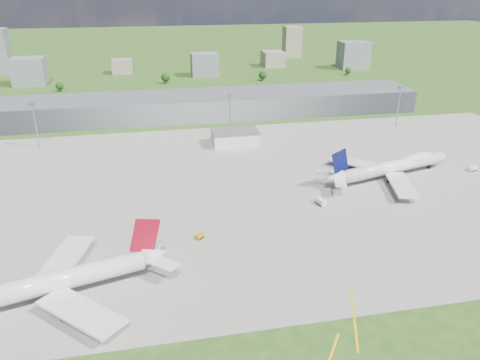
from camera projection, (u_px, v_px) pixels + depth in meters
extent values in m
plane|color=#294916|center=(206.00, 122.00, 314.90)|extent=(1400.00, 1400.00, 0.00)
cube|color=gray|center=(259.00, 186.00, 217.72)|extent=(360.00, 190.00, 0.08)
cube|color=gray|center=(203.00, 105.00, 325.42)|extent=(300.00, 42.00, 15.00)
cube|color=silver|center=(235.00, 138.00, 270.14)|extent=(26.00, 16.00, 8.00)
cylinder|color=gray|center=(36.00, 127.00, 260.30)|extent=(0.70, 0.70, 25.00)
cube|color=gray|center=(32.00, 105.00, 255.22)|extent=(3.50, 2.00, 1.20)
cylinder|color=gray|center=(230.00, 117.00, 280.26)|extent=(0.70, 0.70, 25.00)
cube|color=gray|center=(230.00, 96.00, 275.18)|extent=(3.50, 2.00, 1.20)
cylinder|color=gray|center=(398.00, 107.00, 300.22)|extent=(0.70, 0.70, 25.00)
cube|color=gray|center=(401.00, 88.00, 295.15)|extent=(3.50, 2.00, 1.20)
cylinder|color=white|center=(40.00, 285.00, 137.31)|extent=(61.15, 22.18, 6.37)
cone|color=white|center=(155.00, 254.00, 151.32)|extent=(9.86, 8.36, 6.37)
cube|color=maroon|center=(33.00, 293.00, 137.22)|extent=(49.46, 15.66, 1.38)
cube|color=white|center=(81.00, 312.00, 129.32)|extent=(26.31, 26.27, 0.96)
cube|color=white|center=(66.00, 258.00, 154.21)|extent=(16.35, 29.15, 0.96)
cube|color=#9F081D|center=(145.00, 235.00, 147.20)|extent=(10.36, 3.27, 12.84)
cylinder|color=#38383D|center=(70.00, 312.00, 132.34)|extent=(6.53, 4.80, 3.40)
cylinder|color=#38383D|center=(60.00, 271.00, 150.67)|extent=(6.53, 4.80, 3.40)
cube|color=black|center=(67.00, 301.00, 137.78)|extent=(1.97, 1.67, 2.66)
cube|color=black|center=(63.00, 284.00, 145.63)|extent=(1.97, 1.67, 2.66)
cylinder|color=white|center=(393.00, 167.00, 224.90)|extent=(61.21, 21.83, 6.17)
cone|color=white|center=(443.00, 156.00, 238.46)|extent=(6.40, 7.24, 6.17)
cone|color=white|center=(334.00, 178.00, 210.41)|extent=(9.28, 8.01, 6.17)
cube|color=navy|center=(396.00, 170.00, 226.47)|extent=(49.54, 15.46, 1.29)
ellipsoid|color=white|center=(418.00, 158.00, 230.69)|extent=(20.67, 11.04, 5.55)
cube|color=white|center=(358.00, 163.00, 234.41)|extent=(25.94, 25.99, 0.90)
cube|color=white|center=(401.00, 185.00, 209.55)|extent=(15.88, 29.14, 0.90)
cube|color=#080C40|center=(340.00, 162.00, 208.54)|extent=(9.71, 3.03, 12.02)
cylinder|color=#38383D|center=(371.00, 169.00, 231.63)|extent=(6.11, 4.49, 3.18)
cylinder|color=#38383D|center=(349.00, 165.00, 237.48)|extent=(6.11, 4.49, 3.18)
cylinder|color=#38383D|center=(397.00, 182.00, 216.89)|extent=(6.11, 4.49, 3.18)
cylinder|color=#38383D|center=(404.00, 193.00, 206.36)|extent=(6.11, 4.49, 3.18)
cube|color=black|center=(376.00, 174.00, 227.83)|extent=(1.85, 1.56, 2.49)
cube|color=black|center=(389.00, 180.00, 220.46)|extent=(1.85, 1.56, 2.49)
cube|color=black|center=(429.00, 166.00, 236.70)|extent=(1.85, 1.56, 2.49)
cube|color=#C3830B|center=(200.00, 236.00, 173.03)|extent=(4.01, 3.75, 1.41)
cube|color=black|center=(200.00, 237.00, 173.31)|extent=(3.66, 3.51, 0.70)
cube|color=white|center=(321.00, 201.00, 198.62)|extent=(3.58, 5.66, 2.31)
cube|color=black|center=(321.00, 204.00, 199.08)|extent=(3.49, 4.93, 0.70)
cube|color=white|center=(473.00, 168.00, 233.89)|extent=(5.24, 3.50, 2.14)
cube|color=black|center=(472.00, 170.00, 234.32)|extent=(4.58, 3.40, 0.70)
cube|color=slate|center=(29.00, 71.00, 419.70)|extent=(28.00, 22.00, 24.00)
cube|color=gray|center=(122.00, 66.00, 472.20)|extent=(20.00, 18.00, 14.00)
cube|color=slate|center=(205.00, 65.00, 458.13)|extent=(26.00, 20.00, 22.00)
cube|color=gray|center=(273.00, 59.00, 509.83)|extent=(22.00, 24.00, 16.00)
cube|color=slate|center=(353.00, 55.00, 494.98)|extent=(30.00, 22.00, 28.00)
cube|color=gray|center=(292.00, 42.00, 567.12)|extent=(20.00, 18.00, 36.00)
cylinder|color=#382314|center=(60.00, 90.00, 397.82)|extent=(0.70, 0.70, 3.00)
sphere|color=black|center=(60.00, 86.00, 396.48)|extent=(6.75, 6.75, 6.75)
cylinder|color=#382314|center=(166.00, 82.00, 427.53)|extent=(0.70, 0.70, 3.60)
sphere|color=black|center=(165.00, 77.00, 425.92)|extent=(8.10, 8.10, 8.10)
cylinder|color=#382314|center=(263.00, 79.00, 439.40)|extent=(0.70, 0.70, 3.40)
sphere|color=black|center=(263.00, 75.00, 437.89)|extent=(7.65, 7.65, 7.65)
cylinder|color=#382314|center=(348.00, 74.00, 464.85)|extent=(0.70, 0.70, 2.80)
sphere|color=black|center=(348.00, 71.00, 463.60)|extent=(6.30, 6.30, 6.30)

